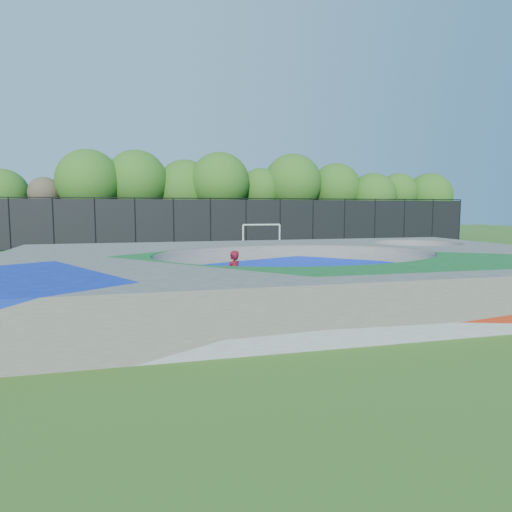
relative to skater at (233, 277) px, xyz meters
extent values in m
plane|color=#345F1A|center=(2.76, 1.39, -0.89)|extent=(120.00, 120.00, 0.00)
cube|color=gray|center=(2.76, 1.39, -0.14)|extent=(22.00, 14.00, 1.50)
imported|color=red|center=(0.00, 0.00, 0.00)|extent=(0.78, 0.72, 1.78)
cube|color=black|center=(0.00, 0.00, -0.87)|extent=(0.79, 0.57, 0.05)
cylinder|color=silver|center=(4.68, 18.78, 0.08)|extent=(0.12, 0.12, 1.93)
cylinder|color=silver|center=(7.58, 18.78, 0.08)|extent=(0.12, 0.12, 1.93)
cylinder|color=silver|center=(6.13, 18.78, 1.04)|extent=(2.90, 0.12, 0.12)
cylinder|color=black|center=(-12.24, 22.39, 1.11)|extent=(0.09, 0.09, 4.00)
cylinder|color=black|center=(-9.24, 22.39, 1.11)|extent=(0.09, 0.09, 4.00)
cylinder|color=black|center=(-6.24, 22.39, 1.11)|extent=(0.09, 0.09, 4.00)
cylinder|color=black|center=(-3.24, 22.39, 1.11)|extent=(0.09, 0.09, 4.00)
cylinder|color=black|center=(-0.24, 22.39, 1.11)|extent=(0.09, 0.09, 4.00)
cylinder|color=black|center=(2.76, 22.39, 1.11)|extent=(0.09, 0.09, 4.00)
cylinder|color=black|center=(5.76, 22.39, 1.11)|extent=(0.09, 0.09, 4.00)
cylinder|color=black|center=(8.76, 22.39, 1.11)|extent=(0.09, 0.09, 4.00)
cylinder|color=black|center=(11.76, 22.39, 1.11)|extent=(0.09, 0.09, 4.00)
cylinder|color=black|center=(14.76, 22.39, 1.11)|extent=(0.09, 0.09, 4.00)
cylinder|color=black|center=(17.76, 22.39, 1.11)|extent=(0.09, 0.09, 4.00)
cylinder|color=black|center=(20.76, 22.39, 1.11)|extent=(0.09, 0.09, 4.00)
cylinder|color=black|center=(23.76, 22.39, 1.11)|extent=(0.09, 0.09, 4.00)
cylinder|color=black|center=(26.76, 22.39, 1.11)|extent=(0.09, 0.09, 4.00)
cube|color=black|center=(2.76, 22.39, 1.11)|extent=(48.00, 0.03, 3.80)
cylinder|color=black|center=(2.76, 22.39, 3.11)|extent=(48.00, 0.08, 0.08)
cylinder|color=#483024|center=(-13.97, 27.86, 0.50)|extent=(0.44, 0.44, 2.79)
sphere|color=#2C6219|center=(-13.97, 27.86, 3.48)|extent=(4.23, 4.23, 4.23)
cylinder|color=#483024|center=(-10.48, 26.40, 0.80)|extent=(0.44, 0.44, 3.38)
sphere|color=brown|center=(-10.48, 26.40, 3.59)|extent=(2.60, 2.60, 2.60)
cylinder|color=#483024|center=(-7.01, 26.55, 0.82)|extent=(0.44, 0.44, 3.41)
sphere|color=#2C6219|center=(-7.01, 26.55, 4.56)|extent=(5.44, 5.44, 5.44)
cylinder|color=#483024|center=(-3.03, 27.45, 0.88)|extent=(0.44, 0.44, 3.54)
sphere|color=#2C6219|center=(-3.03, 27.45, 4.70)|extent=(5.49, 5.49, 5.49)
cylinder|color=#483024|center=(1.33, 28.22, 0.53)|extent=(0.44, 0.44, 2.85)
sphere|color=#2C6219|center=(1.33, 28.22, 4.03)|extent=(5.52, 5.52, 5.52)
cylinder|color=#483024|center=(4.29, 26.44, 0.89)|extent=(0.44, 0.44, 3.55)
sphere|color=#2C6219|center=(4.29, 26.44, 4.68)|extent=(5.38, 5.38, 5.38)
cylinder|color=#483024|center=(8.46, 27.71, 0.83)|extent=(0.44, 0.44, 3.43)
sphere|color=#2C6219|center=(8.46, 27.71, 4.08)|extent=(4.10, 4.10, 4.10)
cylinder|color=#483024|center=(11.58, 27.30, 0.87)|extent=(0.44, 0.44, 3.53)
sphere|color=#2C6219|center=(11.58, 27.30, 4.73)|extent=(5.59, 5.59, 5.59)
cylinder|color=#483024|center=(16.36, 27.90, 0.72)|extent=(0.44, 0.44, 3.22)
sphere|color=#2C6219|center=(16.36, 27.90, 4.25)|extent=(5.11, 5.11, 5.11)
cylinder|color=#483024|center=(19.96, 26.84, 0.41)|extent=(0.44, 0.44, 2.60)
sphere|color=#2C6219|center=(19.96, 26.84, 3.48)|extent=(4.71, 4.71, 4.71)
cylinder|color=#483024|center=(23.37, 27.77, 0.74)|extent=(0.44, 0.44, 3.25)
sphere|color=#2C6219|center=(23.37, 27.77, 3.90)|extent=(4.11, 4.11, 4.11)
cylinder|color=#483024|center=(26.89, 27.43, 0.45)|extent=(0.44, 0.44, 2.67)
sphere|color=#2C6219|center=(26.89, 27.43, 3.59)|extent=(4.82, 4.82, 4.82)
camera|label=1|loc=(-3.10, -14.92, 2.31)|focal=32.00mm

